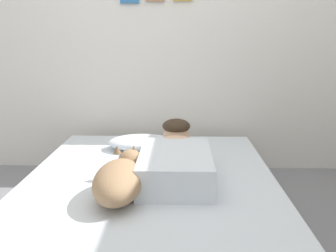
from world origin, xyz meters
TOP-DOWN VIEW (x-y plane):
  - ground_plane at (0.00, 0.00)m, footprint 11.65×11.65m
  - back_wall at (-0.00, 1.41)m, footprint 3.82×0.12m
  - bed at (0.03, 0.24)m, footprint 1.58×1.98m
  - pillow at (-0.08, 0.80)m, footprint 0.52×0.32m
  - person_lying at (0.18, 0.30)m, footprint 0.43×0.92m
  - dog at (-0.11, -0.07)m, footprint 0.26×0.57m
  - coffee_cup at (0.16, 0.69)m, footprint 0.12×0.09m
  - cell_phone at (0.28, 0.03)m, footprint 0.07×0.14m

SIDE VIEW (x-z plane):
  - ground_plane at x=0.00m, z-range 0.00..0.00m
  - bed at x=0.03m, z-range 0.00..0.34m
  - cell_phone at x=0.28m, z-range 0.34..0.35m
  - coffee_cup at x=0.16m, z-range 0.34..0.42m
  - pillow at x=-0.08m, z-range 0.34..0.45m
  - dog at x=-0.11m, z-range 0.34..0.55m
  - person_lying at x=0.18m, z-range 0.31..0.58m
  - back_wall at x=0.00m, z-range 0.00..2.50m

